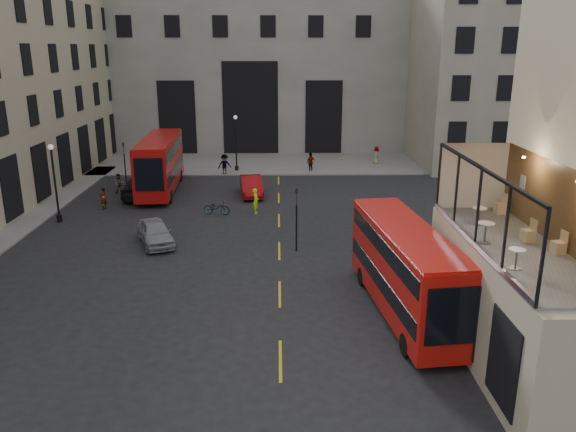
{
  "coord_description": "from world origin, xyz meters",
  "views": [
    {
      "loc": [
        -2.06,
        -18.87,
        11.48
      ],
      "look_at": [
        -1.54,
        9.15,
        3.0
      ],
      "focal_mm": 35.0,
      "sensor_mm": 36.0,
      "label": 1
    }
  ],
  "objects_px": {
    "street_lamp_b": "(236,147)",
    "car_b": "(251,186)",
    "car_a": "(155,232)",
    "cafe_chair_b": "(558,247)",
    "car_c": "(142,186)",
    "pedestrian_a": "(119,184)",
    "traffic_light_near": "(296,211)",
    "cafe_table_far": "(479,213)",
    "pedestrian_d": "(376,156)",
    "cafe_chair_c": "(528,235)",
    "cafe_table_near": "(517,256)",
    "bicycle": "(217,208)",
    "bus_near": "(405,266)",
    "pedestrian_c": "(311,162)",
    "traffic_light_far": "(124,159)",
    "pedestrian_e": "(103,199)",
    "street_lamp_a": "(56,188)",
    "bus_far": "(160,161)",
    "pedestrian_b": "(225,165)",
    "cafe_table_mid": "(486,230)",
    "cafe_chair_d": "(501,207)",
    "cyclist": "(256,201)"
  },
  "relations": [
    {
      "from": "bicycle",
      "to": "bus_near",
      "type": "bearing_deg",
      "value": -137.98
    },
    {
      "from": "pedestrian_d",
      "to": "cafe_chair_c",
      "type": "xyz_separation_m",
      "value": [
        -0.76,
        -36.44,
        3.93
      ]
    },
    {
      "from": "bicycle",
      "to": "cafe_chair_c",
      "type": "bearing_deg",
      "value": -134.92
    },
    {
      "from": "car_a",
      "to": "car_c",
      "type": "xyz_separation_m",
      "value": [
        -3.42,
        11.33,
        0.08
      ]
    },
    {
      "from": "pedestrian_b",
      "to": "bus_near",
      "type": "bearing_deg",
      "value": -90.0
    },
    {
      "from": "cafe_table_far",
      "to": "cafe_chair_c",
      "type": "distance_m",
      "value": 2.35
    },
    {
      "from": "traffic_light_far",
      "to": "street_lamp_b",
      "type": "distance_m",
      "value": 10.82
    },
    {
      "from": "street_lamp_a",
      "to": "cafe_chair_d",
      "type": "distance_m",
      "value": 28.28
    },
    {
      "from": "car_a",
      "to": "cafe_table_near",
      "type": "distance_m",
      "value": 22.04
    },
    {
      "from": "cafe_chair_c",
      "to": "cyclist",
      "type": "bearing_deg",
      "value": 119.18
    },
    {
      "from": "traffic_light_near",
      "to": "cafe_table_far",
      "type": "relative_size",
      "value": 5.46
    },
    {
      "from": "traffic_light_far",
      "to": "street_lamp_a",
      "type": "bearing_deg",
      "value": -101.31
    },
    {
      "from": "cafe_table_far",
      "to": "car_a",
      "type": "bearing_deg",
      "value": 145.15
    },
    {
      "from": "pedestrian_b",
      "to": "cafe_chair_c",
      "type": "xyz_separation_m",
      "value": [
        14.11,
        -31.68,
        3.86
      ]
    },
    {
      "from": "cafe_table_mid",
      "to": "cafe_table_far",
      "type": "distance_m",
      "value": 2.28
    },
    {
      "from": "traffic_light_near",
      "to": "traffic_light_far",
      "type": "distance_m",
      "value": 21.26
    },
    {
      "from": "traffic_light_far",
      "to": "street_lamp_a",
      "type": "distance_m",
      "value": 10.2
    },
    {
      "from": "car_c",
      "to": "pedestrian_a",
      "type": "bearing_deg",
      "value": -25.23
    },
    {
      "from": "car_c",
      "to": "cafe_table_far",
      "type": "bearing_deg",
      "value": 131.83
    },
    {
      "from": "cafe_chair_b",
      "to": "cafe_table_mid",
      "type": "bearing_deg",
      "value": 151.89
    },
    {
      "from": "street_lamp_b",
      "to": "car_b",
      "type": "distance_m",
      "value": 9.42
    },
    {
      "from": "cafe_chair_b",
      "to": "cafe_chair_c",
      "type": "distance_m",
      "value": 1.39
    },
    {
      "from": "bus_near",
      "to": "cyclist",
      "type": "xyz_separation_m",
      "value": [
        -7.15,
        15.91,
        -1.35
      ]
    },
    {
      "from": "car_a",
      "to": "cafe_chair_b",
      "type": "bearing_deg",
      "value": -61.66
    },
    {
      "from": "bus_far",
      "to": "pedestrian_b",
      "type": "xyz_separation_m",
      "value": [
        4.71,
        5.73,
        -1.49
      ]
    },
    {
      "from": "bus_near",
      "to": "car_a",
      "type": "height_order",
      "value": "bus_near"
    },
    {
      "from": "pedestrian_b",
      "to": "pedestrian_c",
      "type": "height_order",
      "value": "pedestrian_b"
    },
    {
      "from": "cafe_table_mid",
      "to": "cafe_chair_b",
      "type": "distance_m",
      "value": 2.46
    },
    {
      "from": "pedestrian_b",
      "to": "cafe_chair_b",
      "type": "relative_size",
      "value": 2.43
    },
    {
      "from": "street_lamp_a",
      "to": "bus_far",
      "type": "height_order",
      "value": "street_lamp_a"
    },
    {
      "from": "car_c",
      "to": "pedestrian_e",
      "type": "height_order",
      "value": "car_c"
    },
    {
      "from": "bus_far",
      "to": "pedestrian_c",
      "type": "height_order",
      "value": "bus_far"
    },
    {
      "from": "car_b",
      "to": "pedestrian_a",
      "type": "relative_size",
      "value": 2.88
    },
    {
      "from": "cafe_table_mid",
      "to": "pedestrian_b",
      "type": "bearing_deg",
      "value": 111.38
    },
    {
      "from": "pedestrian_e",
      "to": "traffic_light_far",
      "type": "bearing_deg",
      "value": -154.72
    },
    {
      "from": "car_c",
      "to": "cafe_chair_d",
      "type": "relative_size",
      "value": 6.45
    },
    {
      "from": "pedestrian_d",
      "to": "pedestrian_e",
      "type": "relative_size",
      "value": 1.13
    },
    {
      "from": "traffic_light_far",
      "to": "car_b",
      "type": "xyz_separation_m",
      "value": [
        10.82,
        -3.1,
        -1.66
      ]
    },
    {
      "from": "bus_far",
      "to": "cafe_chair_b",
      "type": "bearing_deg",
      "value": -54.65
    },
    {
      "from": "cafe_chair_b",
      "to": "cafe_chair_d",
      "type": "bearing_deg",
      "value": 91.65
    },
    {
      "from": "pedestrian_c",
      "to": "cafe_table_far",
      "type": "xyz_separation_m",
      "value": [
        4.96,
        -31.0,
        4.13
      ]
    },
    {
      "from": "car_a",
      "to": "cafe_chair_c",
      "type": "distance_m",
      "value": 21.4
    },
    {
      "from": "traffic_light_far",
      "to": "car_a",
      "type": "relative_size",
      "value": 0.88
    },
    {
      "from": "traffic_light_near",
      "to": "cafe_table_near",
      "type": "xyz_separation_m",
      "value": [
        6.6,
        -14.15,
        2.62
      ]
    },
    {
      "from": "pedestrian_b",
      "to": "cafe_table_mid",
      "type": "relative_size",
      "value": 2.59
    },
    {
      "from": "traffic_light_far",
      "to": "car_a",
      "type": "height_order",
      "value": "traffic_light_far"
    },
    {
      "from": "traffic_light_near",
      "to": "pedestrian_d",
      "type": "relative_size",
      "value": 2.06
    },
    {
      "from": "street_lamp_b",
      "to": "bus_far",
      "type": "xyz_separation_m",
      "value": [
        -5.69,
        -7.56,
        0.09
      ]
    },
    {
      "from": "street_lamp_b",
      "to": "pedestrian_d",
      "type": "height_order",
      "value": "street_lamp_b"
    },
    {
      "from": "car_a",
      "to": "cafe_chair_b",
      "type": "xyz_separation_m",
      "value": [
        17.11,
        -14.16,
        4.11
      ]
    }
  ]
}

